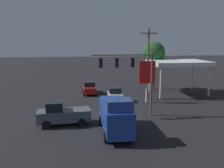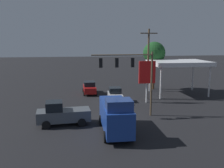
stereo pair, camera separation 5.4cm
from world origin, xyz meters
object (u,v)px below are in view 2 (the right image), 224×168
delivery_truck (115,115)px  pickup_parked (62,114)px  traffic_signal_assembly (130,69)px  hatchback_crossing (115,95)px  sedan_far (89,88)px  utility_pole (148,63)px  price_sign (147,74)px  street_tree (154,53)px

delivery_truck → pickup_parked: 5.77m
traffic_signal_assembly → hatchback_crossing: size_ratio=1.85×
sedan_far → pickup_parked: bearing=-14.9°
traffic_signal_assembly → pickup_parked: size_ratio=1.33×
sedan_far → hatchback_crossing: 6.63m
traffic_signal_assembly → hatchback_crossing: (0.54, -6.60, -4.30)m
utility_pole → hatchback_crossing: size_ratio=2.56×
utility_pole → price_sign: (0.63, 1.77, -1.30)m
sedan_far → utility_pole: bearing=57.4°
utility_pole → delivery_truck: bearing=61.7°
hatchback_crossing → sedan_far: bearing=-150.2°
delivery_truck → street_tree: bearing=154.1°
utility_pole → pickup_parked: utility_pole is taller
price_sign → pickup_parked: size_ratio=1.05×
price_sign → delivery_truck: 12.21m
traffic_signal_assembly → sedan_far: 13.66m
price_sign → street_tree: bearing=-113.1°
price_sign → delivery_truck: (5.94, 10.44, -2.21)m
price_sign → delivery_truck: bearing=60.4°
pickup_parked → delivery_truck: bearing=144.4°
utility_pole → hatchback_crossing: (4.79, 0.92, -4.26)m
street_tree → traffic_signal_assembly: bearing=63.2°
pickup_parked → street_tree: (-14.57, -16.21, 5.04)m
pickup_parked → price_sign: bearing=-149.7°
price_sign → pickup_parked: bearing=34.5°
traffic_signal_assembly → utility_pole: size_ratio=0.72×
price_sign → delivery_truck: price_sign is taller
traffic_signal_assembly → price_sign: 6.92m
hatchback_crossing → pickup_parked: bearing=-37.5°
hatchback_crossing → delivery_truck: 11.46m
street_tree → utility_pole: bearing=66.1°
traffic_signal_assembly → street_tree: 16.28m
utility_pole → street_tree: 7.70m
utility_pole → price_sign: 2.29m
hatchback_crossing → pickup_parked: (6.69, 8.30, 0.16)m
utility_pole → delivery_truck: utility_pole is taller
delivery_truck → utility_pole: bearing=152.6°
traffic_signal_assembly → street_tree: (-7.34, -14.50, 0.90)m
utility_pole → delivery_truck: (6.57, 12.22, -3.51)m
traffic_signal_assembly → street_tree: street_tree is taller
hatchback_crossing → delivery_truck: (1.78, 11.29, 0.75)m
sedan_far → delivery_truck: 17.19m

